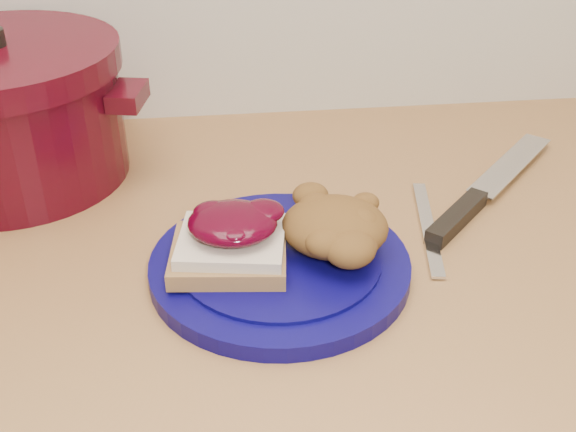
{
  "coord_description": "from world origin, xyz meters",
  "views": [
    {
      "loc": [
        -0.0,
        0.89,
        1.3
      ],
      "look_at": [
        0.06,
        1.45,
        0.95
      ],
      "focal_mm": 45.0,
      "sensor_mm": 36.0,
      "label": 1
    }
  ],
  "objects": [
    {
      "name": "stuffing_mound",
      "position": [
        0.1,
        1.44,
        0.94
      ],
      "size": [
        0.11,
        0.1,
        0.05
      ],
      "primitive_type": "ellipsoid",
      "rotation": [
        0.0,
        0.0,
        -0.22
      ],
      "color": "brown",
      "rests_on": "plate"
    },
    {
      "name": "chef_knife",
      "position": [
        0.27,
        1.52,
        0.91
      ],
      "size": [
        0.21,
        0.22,
        0.02
      ],
      "rotation": [
        0.0,
        0.0,
        0.81
      ],
      "color": "black",
      "rests_on": "wood_countertop"
    },
    {
      "name": "sandwich",
      "position": [
        0.01,
        1.43,
        0.94
      ],
      "size": [
        0.11,
        0.1,
        0.05
      ],
      "rotation": [
        0.0,
        0.0,
        -0.22
      ],
      "color": "olive",
      "rests_on": "plate"
    },
    {
      "name": "plate",
      "position": [
        0.05,
        1.43,
        0.91
      ],
      "size": [
        0.29,
        0.29,
        0.02
      ],
      "primitive_type": "cylinder",
      "rotation": [
        0.0,
        0.0,
        -0.22
      ],
      "color": "#08054A",
      "rests_on": "wood_countertop"
    },
    {
      "name": "dutch_oven",
      "position": [
        -0.23,
        1.66,
        0.98
      ],
      "size": [
        0.32,
        0.31,
        0.17
      ],
      "rotation": [
        0.0,
        0.0,
        -0.2
      ],
      "color": "#3C0610",
      "rests_on": "wood_countertop"
    },
    {
      "name": "butter_knife",
      "position": [
        0.21,
        1.49,
        0.9
      ],
      "size": [
        0.04,
        0.17,
        0.0
      ],
      "primitive_type": "cube",
      "rotation": [
        0.0,
        0.0,
        1.41
      ],
      "color": "silver",
      "rests_on": "wood_countertop"
    }
  ]
}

